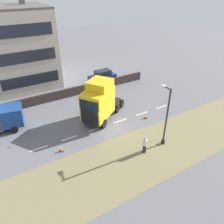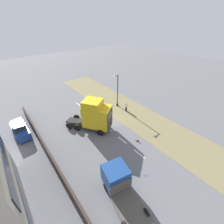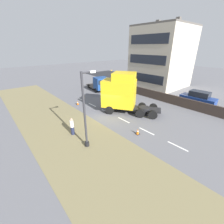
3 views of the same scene
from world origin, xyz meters
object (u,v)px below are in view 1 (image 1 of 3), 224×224
at_px(lamp_post, 166,121).
at_px(pedestrian, 145,145).
at_px(traffic_cone_trailing, 146,116).
at_px(traffic_cone_lead, 62,149).
at_px(lorry_cab, 99,102).
at_px(flatbed_truck, 8,118).
at_px(parked_car, 102,77).

height_order(lamp_post, pedestrian, lamp_post).
bearing_deg(traffic_cone_trailing, traffic_cone_lead, 92.39).
relative_size(lorry_cab, traffic_cone_lead, 12.03).
bearing_deg(lorry_cab, flatbed_truck, 34.78).
height_order(flatbed_truck, traffic_cone_lead, flatbed_truck).
bearing_deg(lorry_cab, lamp_post, 171.93).
height_order(lorry_cab, pedestrian, lorry_cab).
bearing_deg(traffic_cone_lead, lorry_cab, -62.70).
bearing_deg(parked_car, flatbed_truck, 108.05).
bearing_deg(lamp_post, traffic_cone_lead, 65.94).
xyz_separation_m(lorry_cab, pedestrian, (-7.22, -1.00, -1.64)).
height_order(pedestrian, traffic_cone_trailing, pedestrian).
distance_m(lorry_cab, pedestrian, 7.47).
distance_m(parked_car, traffic_cone_lead, 16.71).
distance_m(flatbed_truck, parked_car, 15.94).
height_order(lorry_cab, parked_car, lorry_cab).
xyz_separation_m(lamp_post, traffic_cone_lead, (4.12, 9.22, -2.46)).
bearing_deg(parked_car, pedestrian, 162.02).
xyz_separation_m(flatbed_truck, traffic_cone_lead, (-6.65, -3.59, -1.12)).
relative_size(traffic_cone_lead, traffic_cone_trailing, 1.00).
distance_m(lorry_cab, lamp_post, 7.89).
bearing_deg(lamp_post, pedestrian, 92.67).
relative_size(flatbed_truck, lamp_post, 1.07).
bearing_deg(lorry_cab, traffic_cone_lead, 83.42).
distance_m(parked_car, lamp_post, 16.60).
xyz_separation_m(flatbed_truck, traffic_cone_trailing, (-6.20, -14.34, -1.12)).
bearing_deg(pedestrian, flatbed_truck, 43.63).
xyz_separation_m(flatbed_truck, pedestrian, (-10.88, -10.37, -0.58)).
relative_size(pedestrian, traffic_cone_lead, 2.91).
bearing_deg(lamp_post, traffic_cone_trailing, -18.58).
bearing_deg(lamp_post, lorry_cab, 25.81).
relative_size(lamp_post, pedestrian, 3.62).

